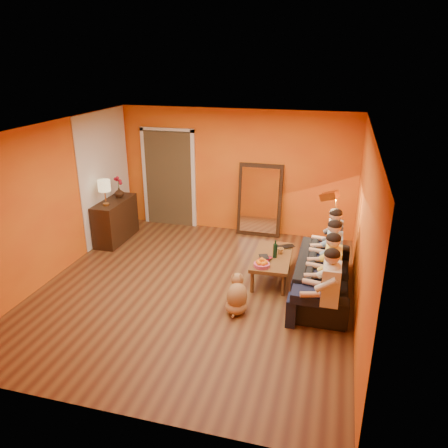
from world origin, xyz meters
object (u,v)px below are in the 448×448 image
(coffee_table, at_px, (272,267))
(vase, at_px, (119,192))
(table_lamp, at_px, (105,193))
(mirror_frame, at_px, (260,200))
(person_far_left, at_px, (330,290))
(person_far_right, at_px, (334,243))
(sideboard, at_px, (116,220))
(wine_bottle, at_px, (275,249))
(tumbler, at_px, (281,251))
(person_mid_right, at_px, (333,256))
(dog, at_px, (237,294))
(floor_lamp, at_px, (333,233))
(person_mid_left, at_px, (332,272))
(laptop, at_px, (286,248))
(sofa, at_px, (323,275))

(coffee_table, relative_size, vase, 6.06)
(table_lamp, relative_size, coffee_table, 0.42)
(vase, bearing_deg, mirror_frame, 16.57)
(coffee_table, relative_size, person_far_left, 1.00)
(table_lamp, relative_size, person_far_right, 0.42)
(sideboard, bearing_deg, wine_bottle, -14.37)
(table_lamp, relative_size, tumbler, 4.67)
(coffee_table, relative_size, person_mid_right, 1.00)
(dog, bearing_deg, sideboard, 170.57)
(mirror_frame, distance_m, coffee_table, 2.07)
(sideboard, distance_m, tumbler, 3.57)
(floor_lamp, xyz_separation_m, wine_bottle, (-0.91, -0.61, -0.14))
(tumbler, bearing_deg, table_lamp, 173.35)
(coffee_table, bearing_deg, tumbler, 42.64)
(sideboard, distance_m, vase, 0.58)
(person_mid_right, relative_size, tumbler, 11.16)
(wine_bottle, bearing_deg, person_mid_left, -35.70)
(floor_lamp, distance_m, vase, 4.38)
(coffee_table, bearing_deg, person_mid_left, -38.59)
(laptop, xyz_separation_m, vase, (-3.56, 0.73, 0.52))
(person_mid_right, distance_m, laptop, 0.98)
(laptop, bearing_deg, dog, -138.67)
(mirror_frame, relative_size, wine_bottle, 4.90)
(laptop, bearing_deg, person_mid_left, -83.03)
(wine_bottle, bearing_deg, sofa, -15.60)
(table_lamp, bearing_deg, tumbler, -6.65)
(person_mid_right, bearing_deg, sofa, -142.43)
(sofa, relative_size, person_mid_left, 1.73)
(mirror_frame, height_order, tumbler, mirror_frame)
(person_far_left, bearing_deg, sofa, 97.41)
(dog, relative_size, person_mid_right, 0.48)
(dog, xyz_separation_m, wine_bottle, (0.38, 1.12, 0.28))
(mirror_frame, xyz_separation_m, wine_bottle, (0.64, -1.96, -0.18))
(laptop, height_order, vase, vase)
(sofa, bearing_deg, table_lamp, 79.25)
(laptop, bearing_deg, floor_lamp, -14.86)
(floor_lamp, bearing_deg, dog, -106.89)
(tumbler, bearing_deg, person_far_right, 16.21)
(sideboard, bearing_deg, table_lamp, -90.00)
(mirror_frame, xyz_separation_m, coffee_table, (0.59, -1.91, -0.55))
(mirror_frame, height_order, sideboard, mirror_frame)
(person_mid_right, bearing_deg, person_far_right, 90.00)
(mirror_frame, distance_m, dog, 3.12)
(floor_lamp, height_order, tumbler, floor_lamp)
(person_far_right, relative_size, wine_bottle, 3.94)
(sideboard, relative_size, person_mid_right, 0.97)
(sideboard, bearing_deg, sofa, -14.60)
(tumbler, bearing_deg, vase, 164.68)
(dog, bearing_deg, wine_bottle, 94.93)
(wine_bottle, bearing_deg, person_mid_right, -7.66)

